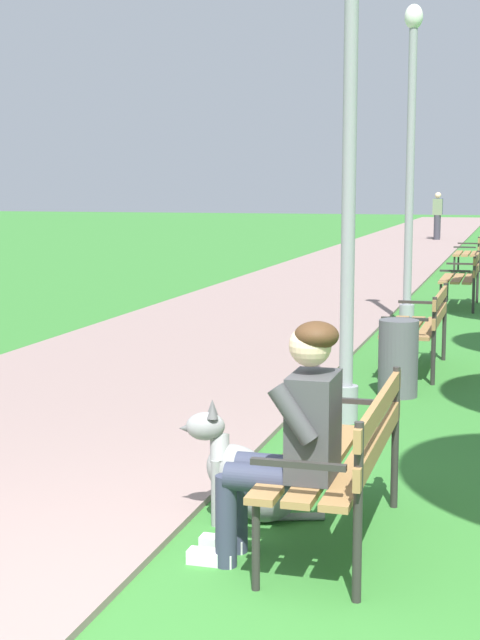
% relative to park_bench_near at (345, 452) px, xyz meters
% --- Properties ---
extents(ground_plane, '(120.00, 120.00, 0.00)m').
position_rel_park_bench_near_xyz_m(ground_plane, '(-0.58, -1.25, -0.51)').
color(ground_plane, '#33752D').
extents(paved_path, '(3.73, 60.00, 0.04)m').
position_rel_park_bench_near_xyz_m(paved_path, '(-2.77, 22.75, -0.49)').
color(paved_path, gray).
rests_on(paved_path, ground).
extents(park_bench_near, '(0.55, 1.50, 0.85)m').
position_rel_park_bench_near_xyz_m(park_bench_near, '(0.00, 0.00, 0.00)').
color(park_bench_near, olive).
rests_on(park_bench_near, ground).
extents(park_bench_mid, '(0.55, 1.50, 0.85)m').
position_rel_park_bench_near_xyz_m(park_bench_mid, '(-0.09, 5.06, 0.00)').
color(park_bench_mid, olive).
rests_on(park_bench_mid, ground).
extents(park_bench_far, '(0.55, 1.50, 0.85)m').
position_rel_park_bench_near_xyz_m(park_bench_far, '(0.04, 10.54, 0.00)').
color(park_bench_far, olive).
rests_on(park_bench_far, ground).
extents(park_bench_furthest, '(0.55, 1.50, 0.85)m').
position_rel_park_bench_near_xyz_m(park_bench_furthest, '(-0.13, 16.27, 0.00)').
color(park_bench_furthest, olive).
rests_on(park_bench_furthest, ground).
extents(person_seated_on_near_bench, '(0.74, 0.49, 1.25)m').
position_rel_park_bench_near_xyz_m(person_seated_on_near_bench, '(-0.21, -0.35, 0.17)').
color(person_seated_on_near_bench, '#33384C').
rests_on(person_seated_on_near_bench, ground).
extents(dog_grey, '(0.81, 0.42, 0.71)m').
position_rel_park_bench_near_xyz_m(dog_grey, '(-0.59, 0.21, -0.25)').
color(dog_grey, gray).
rests_on(dog_grey, ground).
extents(lamp_post_near, '(0.24, 0.24, 4.63)m').
position_rel_park_bench_near_xyz_m(lamp_post_near, '(-0.46, 2.69, 1.88)').
color(lamp_post_near, gray).
rests_on(lamp_post_near, ground).
extents(lamp_post_mid, '(0.24, 0.24, 4.23)m').
position_rel_park_bench_near_xyz_m(lamp_post_mid, '(-0.58, 8.22, 1.68)').
color(lamp_post_mid, gray).
rests_on(lamp_post_mid, ground).
extents(litter_bin, '(0.36, 0.36, 0.70)m').
position_rel_park_bench_near_xyz_m(litter_bin, '(-0.17, 3.78, -0.16)').
color(litter_bin, '#515156').
rests_on(litter_bin, ground).
extents(pedestrian_distant, '(0.32, 0.22, 1.65)m').
position_rel_park_bench_near_xyz_m(pedestrian_distant, '(-1.92, 29.77, 0.33)').
color(pedestrian_distant, '#383842').
rests_on(pedestrian_distant, ground).
extents(pedestrian_further_distant, '(0.32, 0.22, 1.65)m').
position_rel_park_bench_near_xyz_m(pedestrian_further_distant, '(-1.87, 28.96, 0.33)').
color(pedestrian_further_distant, '#383842').
rests_on(pedestrian_further_distant, ground).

